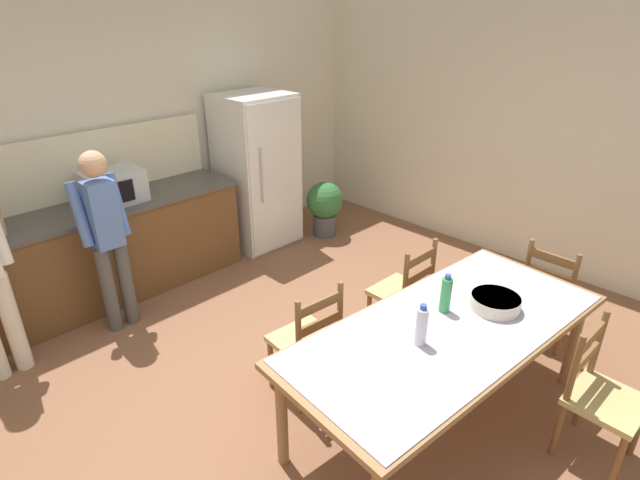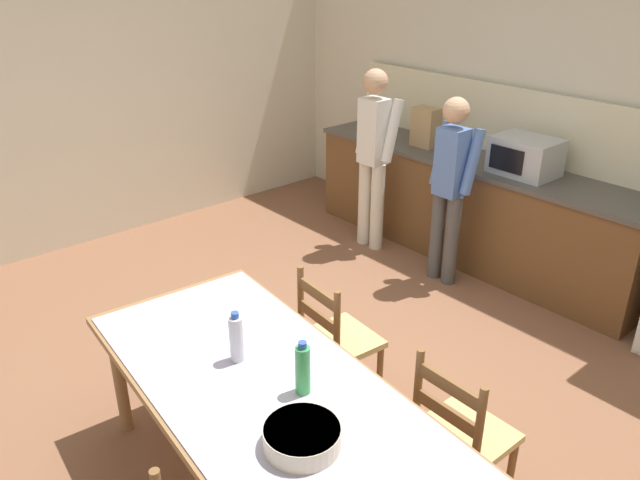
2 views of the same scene
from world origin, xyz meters
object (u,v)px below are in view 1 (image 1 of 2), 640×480
(chair_side_far_left, at_px, (308,341))
(chair_side_far_right, at_px, (404,292))
(dining_table, at_px, (447,335))
(potted_plant, at_px, (325,205))
(chair_head_end, at_px, (551,293))
(bottle_near_centre, at_px, (421,326))
(person_at_counter, at_px, (106,234))
(bottle_off_centre, at_px, (446,294))
(chair_side_near_right, at_px, (601,397))
(refrigerator, at_px, (257,172))
(microwave, at_px, (113,187))
(serving_bowl, at_px, (495,302))

(chair_side_far_left, xyz_separation_m, chair_side_far_right, (1.00, -0.09, 0.00))
(dining_table, distance_m, potted_plant, 3.12)
(dining_table, relative_size, chair_head_end, 2.54)
(bottle_near_centre, xyz_separation_m, person_at_counter, (-0.73, 2.56, -0.00))
(chair_side_far_left, height_order, potted_plant, chair_side_far_left)
(bottle_off_centre, xyz_separation_m, person_at_counter, (-1.13, 2.47, -0.00))
(chair_side_far_right, xyz_separation_m, potted_plant, (1.04, 1.92, -0.06))
(chair_side_near_right, xyz_separation_m, person_at_counter, (-1.44, 3.40, 0.44))
(refrigerator, xyz_separation_m, dining_table, (-0.95, -3.08, -0.16))
(chair_side_far_right, bearing_deg, bottle_near_centre, 40.86)
(refrigerator, height_order, person_at_counter, refrigerator)
(chair_side_far_left, bearing_deg, refrigerator, -116.42)
(bottle_off_centre, bearing_deg, chair_side_far_left, 128.00)
(person_at_counter, bearing_deg, bottle_off_centre, -155.43)
(microwave, relative_size, chair_head_end, 0.55)
(dining_table, xyz_separation_m, bottle_off_centre, (0.12, 0.11, 0.19))
(serving_bowl, bearing_deg, chair_side_far_right, 77.36)
(chair_head_end, xyz_separation_m, chair_side_near_right, (-0.97, -0.70, 0.00))
(bottle_near_centre, distance_m, bottle_off_centre, 0.41)
(microwave, distance_m, chair_side_far_left, 2.38)
(chair_head_end, height_order, person_at_counter, person_at_counter)
(refrigerator, relative_size, person_at_counter, 1.09)
(microwave, bearing_deg, potted_plant, -11.07)
(microwave, xyz_separation_m, chair_side_far_left, (0.24, -2.28, -0.63))
(microwave, distance_m, serving_bowl, 3.39)
(chair_side_near_right, xyz_separation_m, potted_plant, (1.18, 3.47, -0.06))
(bottle_off_centre, relative_size, chair_side_far_right, 0.30)
(dining_table, height_order, chair_side_far_left, chair_side_far_left)
(refrigerator, distance_m, chair_side_far_right, 2.41)
(dining_table, xyz_separation_m, person_at_counter, (-1.01, 2.58, 0.19))
(serving_bowl, relative_size, chair_head_end, 0.35)
(serving_bowl, height_order, chair_side_far_left, chair_side_far_left)
(bottle_near_centre, height_order, potted_plant, bottle_near_centre)
(chair_side_far_left, bearing_deg, microwave, -78.82)
(bottle_off_centre, bearing_deg, refrigerator, 74.41)
(chair_side_far_left, bearing_deg, bottle_near_centre, 106.02)
(person_at_counter, bearing_deg, chair_side_far_left, -161.92)
(chair_side_near_right, relative_size, person_at_counter, 0.58)
(refrigerator, distance_m, person_at_counter, 2.02)
(chair_side_far_right, bearing_deg, person_at_counter, -48.46)
(chair_head_end, height_order, chair_side_far_left, same)
(person_at_counter, bearing_deg, serving_bowl, -152.66)
(refrigerator, bearing_deg, serving_bowl, -100.09)
(microwave, xyz_separation_m, potted_plant, (2.29, -0.45, -0.69))
(bottle_near_centre, relative_size, chair_side_near_right, 0.30)
(chair_side_far_left, relative_size, chair_side_near_right, 1.00)
(refrigerator, bearing_deg, potted_plant, -32.99)
(chair_side_far_left, bearing_deg, serving_bowl, 136.34)
(potted_plant, bearing_deg, chair_head_end, -94.26)
(chair_side_far_left, bearing_deg, dining_table, 122.82)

